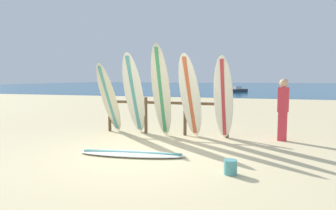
{
  "coord_description": "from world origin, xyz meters",
  "views": [
    {
      "loc": [
        2.07,
        -5.38,
        1.59
      ],
      "look_at": [
        -0.23,
        2.64,
        0.81
      ],
      "focal_mm": 30.67,
      "sensor_mm": 36.0,
      "label": 1
    }
  ],
  "objects_px": {
    "surfboard_lying_on_sand": "(132,154)",
    "beachgoer_standing": "(283,107)",
    "surfboard_leaning_far_left": "(109,99)",
    "sand_bucket": "(230,167)",
    "surfboard_leaning_center_left": "(161,91)",
    "surfboard_rack": "(165,111)",
    "small_boat_offshore": "(237,90)",
    "surfboard_leaning_center_right": "(223,99)",
    "surfboard_leaning_center": "(190,97)",
    "surfboard_leaning_left": "(134,94)"
  },
  "relations": [
    {
      "from": "surfboard_lying_on_sand",
      "to": "beachgoer_standing",
      "type": "bearing_deg",
      "value": 36.91
    },
    {
      "from": "surfboard_leaning_far_left",
      "to": "sand_bucket",
      "type": "distance_m",
      "value": 4.57
    },
    {
      "from": "surfboard_leaning_far_left",
      "to": "surfboard_leaning_center_left",
      "type": "xyz_separation_m",
      "value": [
        1.6,
        -0.1,
        0.24
      ]
    },
    {
      "from": "surfboard_rack",
      "to": "small_boat_offshore",
      "type": "distance_m",
      "value": 25.85
    },
    {
      "from": "surfboard_rack",
      "to": "surfboard_lying_on_sand",
      "type": "height_order",
      "value": "surfboard_rack"
    },
    {
      "from": "surfboard_leaning_center_right",
      "to": "beachgoer_standing",
      "type": "relative_size",
      "value": 1.36
    },
    {
      "from": "surfboard_leaning_center_left",
      "to": "surfboard_rack",
      "type": "bearing_deg",
      "value": 92.27
    },
    {
      "from": "surfboard_rack",
      "to": "surfboard_lying_on_sand",
      "type": "relative_size",
      "value": 1.55
    },
    {
      "from": "surfboard_leaning_center",
      "to": "surfboard_lying_on_sand",
      "type": "distance_m",
      "value": 2.39
    },
    {
      "from": "beachgoer_standing",
      "to": "small_boat_offshore",
      "type": "bearing_deg",
      "value": 94.9
    },
    {
      "from": "surfboard_leaning_left",
      "to": "sand_bucket",
      "type": "bearing_deg",
      "value": -43.57
    },
    {
      "from": "surfboard_leaning_far_left",
      "to": "surfboard_leaning_left",
      "type": "height_order",
      "value": "surfboard_leaning_left"
    },
    {
      "from": "surfboard_leaning_far_left",
      "to": "surfboard_leaning_center",
      "type": "bearing_deg",
      "value": -1.45
    },
    {
      "from": "surfboard_leaning_center_right",
      "to": "sand_bucket",
      "type": "xyz_separation_m",
      "value": [
        0.37,
        -2.62,
        -0.95
      ]
    },
    {
      "from": "surfboard_leaning_center_right",
      "to": "beachgoer_standing",
      "type": "xyz_separation_m",
      "value": [
        1.46,
        0.36,
        -0.21
      ]
    },
    {
      "from": "surfboard_rack",
      "to": "surfboard_leaning_far_left",
      "type": "xyz_separation_m",
      "value": [
        -1.58,
        -0.32,
        0.33
      ]
    },
    {
      "from": "surfboard_leaning_left",
      "to": "sand_bucket",
      "type": "xyz_separation_m",
      "value": [
        2.84,
        -2.7,
        -1.02
      ]
    },
    {
      "from": "surfboard_leaning_center",
      "to": "surfboard_lying_on_sand",
      "type": "relative_size",
      "value": 0.96
    },
    {
      "from": "surfboard_leaning_far_left",
      "to": "beachgoer_standing",
      "type": "bearing_deg",
      "value": 3.77
    },
    {
      "from": "surfboard_rack",
      "to": "surfboard_leaning_center",
      "type": "bearing_deg",
      "value": -25.32
    },
    {
      "from": "surfboard_leaning_left",
      "to": "surfboard_leaning_center_left",
      "type": "relative_size",
      "value": 0.92
    },
    {
      "from": "beachgoer_standing",
      "to": "sand_bucket",
      "type": "distance_m",
      "value": 3.26
    },
    {
      "from": "surfboard_leaning_far_left",
      "to": "beachgoer_standing",
      "type": "xyz_separation_m",
      "value": [
        4.69,
        0.31,
        -0.14
      ]
    },
    {
      "from": "surfboard_leaning_center_left",
      "to": "sand_bucket",
      "type": "xyz_separation_m",
      "value": [
        2.0,
        -2.57,
        -1.12
      ]
    },
    {
      "from": "surfboard_rack",
      "to": "surfboard_leaning_left",
      "type": "relative_size",
      "value": 1.57
    },
    {
      "from": "surfboard_rack",
      "to": "surfboard_leaning_center_left",
      "type": "relative_size",
      "value": 1.44
    },
    {
      "from": "surfboard_leaning_center_left",
      "to": "surfboard_leaning_center",
      "type": "xyz_separation_m",
      "value": [
        0.78,
        0.04,
        -0.13
      ]
    },
    {
      "from": "surfboard_lying_on_sand",
      "to": "small_boat_offshore",
      "type": "bearing_deg",
      "value": 88.16
    },
    {
      "from": "surfboard_leaning_center_left",
      "to": "sand_bucket",
      "type": "relative_size",
      "value": 10.21
    },
    {
      "from": "surfboard_rack",
      "to": "sand_bucket",
      "type": "xyz_separation_m",
      "value": [
        2.02,
        -2.99,
        -0.55
      ]
    },
    {
      "from": "surfboard_rack",
      "to": "surfboard_leaning_center",
      "type": "relative_size",
      "value": 1.61
    },
    {
      "from": "surfboard_rack",
      "to": "beachgoer_standing",
      "type": "distance_m",
      "value": 3.12
    },
    {
      "from": "small_boat_offshore",
      "to": "sand_bucket",
      "type": "xyz_separation_m",
      "value": [
        1.13,
        -28.83,
        -0.13
      ]
    },
    {
      "from": "surfboard_rack",
      "to": "small_boat_offshore",
      "type": "relative_size",
      "value": 1.52
    },
    {
      "from": "surfboard_leaning_left",
      "to": "surfboard_lying_on_sand",
      "type": "bearing_deg",
      "value": -68.67
    },
    {
      "from": "small_boat_offshore",
      "to": "surfboard_leaning_center_right",
      "type": "bearing_deg",
      "value": -88.34
    },
    {
      "from": "surfboard_leaning_left",
      "to": "surfboard_leaning_center_right",
      "type": "height_order",
      "value": "surfboard_leaning_left"
    },
    {
      "from": "surfboard_leaning_far_left",
      "to": "surfboard_leaning_center_left",
      "type": "relative_size",
      "value": 0.81
    },
    {
      "from": "surfboard_leaning_far_left",
      "to": "sand_bucket",
      "type": "xyz_separation_m",
      "value": [
        3.6,
        -2.67,
        -0.88
      ]
    },
    {
      "from": "surfboard_leaning_far_left",
      "to": "surfboard_leaning_center_right",
      "type": "distance_m",
      "value": 3.24
    },
    {
      "from": "surfboard_leaning_left",
      "to": "surfboard_leaning_center",
      "type": "xyz_separation_m",
      "value": [
        1.62,
        -0.09,
        -0.03
      ]
    },
    {
      "from": "surfboard_leaning_far_left",
      "to": "surfboard_leaning_center",
      "type": "xyz_separation_m",
      "value": [
        2.38,
        -0.06,
        0.1
      ]
    },
    {
      "from": "surfboard_leaning_left",
      "to": "sand_bucket",
      "type": "relative_size",
      "value": 9.36
    },
    {
      "from": "surfboard_leaning_far_left",
      "to": "sand_bucket",
      "type": "height_order",
      "value": "surfboard_leaning_far_left"
    },
    {
      "from": "surfboard_rack",
      "to": "surfboard_leaning_far_left",
      "type": "relative_size",
      "value": 1.78
    },
    {
      "from": "surfboard_rack",
      "to": "sand_bucket",
      "type": "bearing_deg",
      "value": -55.98
    },
    {
      "from": "surfboard_leaning_far_left",
      "to": "surfboard_rack",
      "type": "bearing_deg",
      "value": 11.39
    },
    {
      "from": "surfboard_leaning_far_left",
      "to": "surfboard_leaning_center",
      "type": "distance_m",
      "value": 2.38
    },
    {
      "from": "surfboard_leaning_center",
      "to": "small_boat_offshore",
      "type": "relative_size",
      "value": 0.94
    },
    {
      "from": "surfboard_lying_on_sand",
      "to": "beachgoer_standing",
      "type": "xyz_separation_m",
      "value": [
        3.12,
        2.35,
        0.83
      ]
    }
  ]
}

